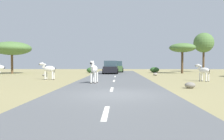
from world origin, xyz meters
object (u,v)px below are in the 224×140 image
(tree_1, at_px, (204,43))
(bush_1, at_px, (91,70))
(rock_3, at_px, (190,85))
(tree_3, at_px, (12,48))
(rock_1, at_px, (155,74))
(bush_0, at_px, (155,70))
(rock_2, at_px, (44,75))
(tree_2, at_px, (182,48))
(zebra_0, at_px, (94,69))
(car_1, at_px, (111,68))
(car_0, at_px, (117,67))
(zebra_1, at_px, (203,71))
(zebra_2, at_px, (48,69))

(tree_1, relative_size, bush_1, 4.61)
(rock_3, bearing_deg, tree_3, 136.56)
(bush_1, bearing_deg, rock_1, -40.87)
(rock_1, xyz_separation_m, rock_3, (-0.08, -13.37, 0.01))
(bush_0, height_order, rock_2, bush_0)
(tree_2, distance_m, rock_3, 20.32)
(zebra_0, height_order, car_1, car_1)
(tree_3, relative_size, rock_3, 8.47)
(car_1, bearing_deg, zebra_0, -91.87)
(bush_0, bearing_deg, tree_1, 18.10)
(car_0, xyz_separation_m, tree_3, (-14.54, -4.98, 2.65))
(zebra_0, height_order, tree_1, tree_1)
(rock_1, xyz_separation_m, rock_2, (-12.75, -1.17, -0.06))
(zebra_0, height_order, zebra_1, zebra_0)
(car_1, bearing_deg, rock_2, -143.48)
(zebra_0, height_order, rock_3, zebra_0)
(bush_1, relative_size, rock_1, 2.73)
(zebra_2, bearing_deg, tree_1, -34.88)
(tree_1, distance_m, rock_1, 16.07)
(zebra_2, relative_size, bush_1, 1.18)
(zebra_0, relative_size, tree_2, 0.41)
(car_1, distance_m, rock_3, 18.29)
(zebra_0, height_order, bush_1, zebra_0)
(zebra_0, distance_m, rock_1, 12.25)
(car_1, bearing_deg, zebra_2, -114.99)
(zebra_1, distance_m, tree_2, 14.63)
(tree_2, height_order, bush_1, tree_2)
(rock_1, height_order, rock_2, rock_1)
(tree_2, bearing_deg, rock_1, -127.96)
(zebra_1, bearing_deg, zebra_2, 145.43)
(tree_3, distance_m, rock_2, 9.27)
(car_1, relative_size, rock_2, 10.23)
(rock_1, bearing_deg, zebra_2, -147.98)
(car_1, height_order, tree_2, tree_2)
(car_0, distance_m, car_1, 5.57)
(tree_1, distance_m, bush_1, 19.27)
(zebra_1, xyz_separation_m, tree_3, (-21.69, 12.79, 2.64))
(tree_1, xyz_separation_m, rock_2, (-22.57, -13.02, -4.70))
(bush_0, distance_m, rock_3, 22.48)
(zebra_0, xyz_separation_m, zebra_2, (-4.50, 3.99, -0.08))
(zebra_0, xyz_separation_m, bush_0, (7.37, 19.67, -0.61))
(zebra_0, xyz_separation_m, bush_1, (-2.29, 17.84, -0.61))
(tree_2, relative_size, bush_0, 3.06)
(zebra_1, relative_size, rock_3, 2.32)
(car_0, bearing_deg, tree_1, 10.20)
(zebra_0, xyz_separation_m, car_1, (0.69, 14.73, -0.18))
(rock_2, bearing_deg, rock_1, 5.25)
(tree_2, height_order, bush_0, tree_2)
(zebra_2, bearing_deg, rock_2, 34.78)
(tree_3, xyz_separation_m, rock_1, (19.11, -4.65, -3.33))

